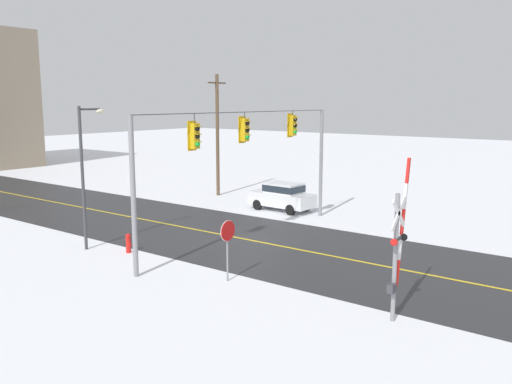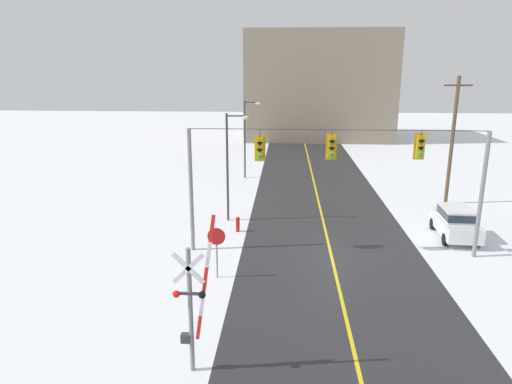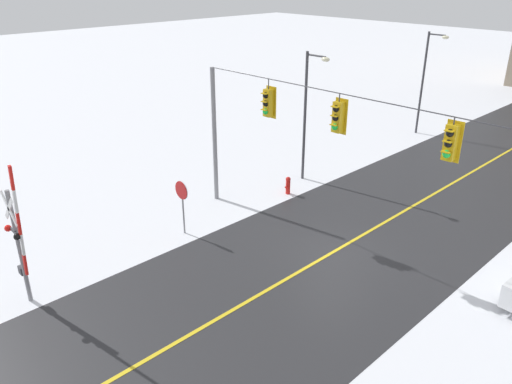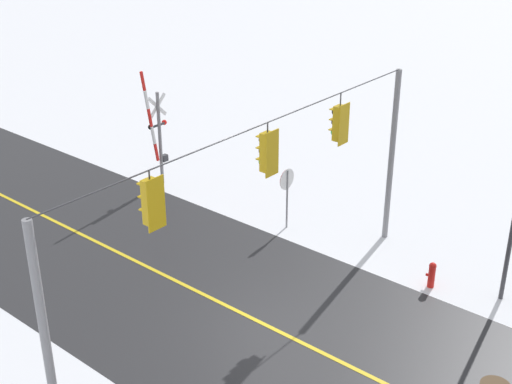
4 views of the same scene
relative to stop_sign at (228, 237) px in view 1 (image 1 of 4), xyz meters
name	(u,v)px [view 1 (image 1 of 4)]	position (x,y,z in m)	size (l,w,h in m)	color
ground_plane	(247,240)	(5.28, 3.20, -1.71)	(160.00, 160.00, 0.00)	white
road_asphalt	(162,223)	(5.28, 9.20, -1.71)	(9.00, 80.00, 0.01)	#28282B
lane_centre_line	(162,223)	(5.28, 9.20, -1.70)	(0.14, 72.00, 0.01)	gold
signal_span	(248,153)	(5.30, 3.19, 2.56)	(14.20, 0.47, 6.22)	gray
stop_sign	(228,237)	(0.00, 0.00, 0.00)	(0.80, 0.09, 2.35)	gray
railroad_crossing	(397,248)	(0.28, -6.48, 0.61)	(1.30, 0.31, 5.01)	gray
parked_car_white	(282,195)	(12.23, 5.87, -0.76)	(1.97, 4.26, 1.74)	white
streetlamp_near	(86,164)	(-0.31, 8.04, 2.20)	(1.39, 0.28, 6.50)	#38383D
fire_hydrant	(128,242)	(0.28, 6.05, -1.25)	(0.24, 0.31, 0.88)	red
utility_pole	(217,134)	(14.00, 12.68, 2.69)	(1.80, 0.24, 8.56)	brown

